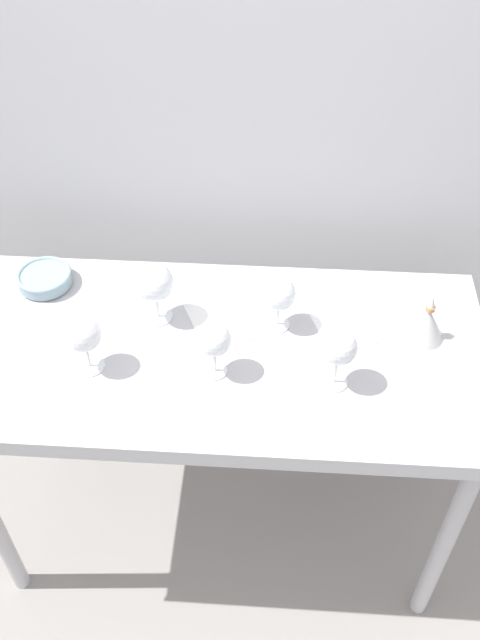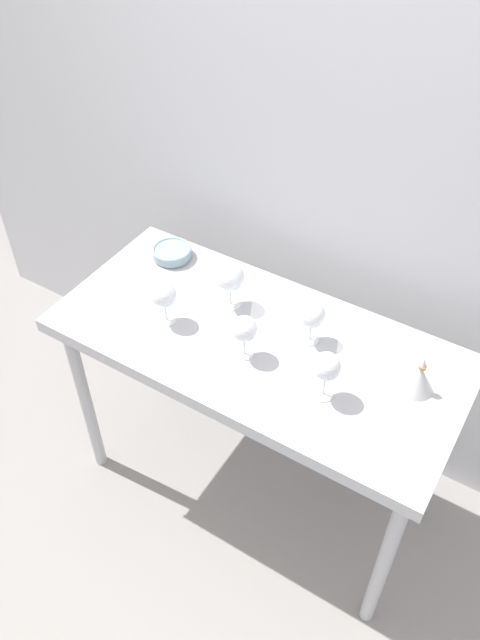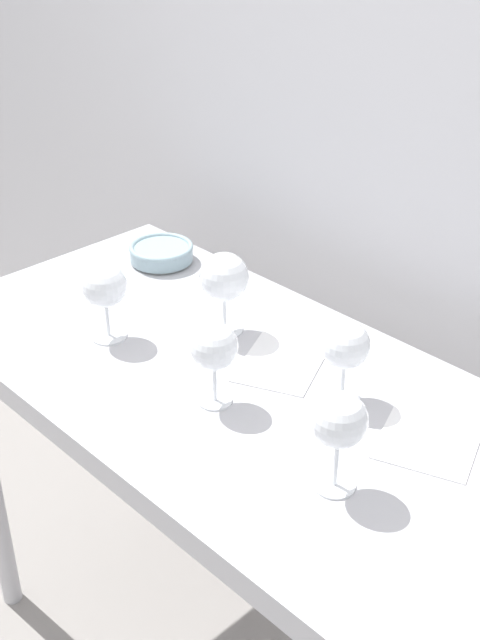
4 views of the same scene
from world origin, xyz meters
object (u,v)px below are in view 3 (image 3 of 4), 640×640
wine_glass_far_right (418,235)px  wine_glass_near_center (379,328)px  tasting_bowl (125,328)px  wine_glass_near_left (180,345)px  tasting_sheet_upper (521,288)px  wine_glass_near_right (525,306)px  wine_glass_far_left (258,261)px  decanter_funnel (593,242)px

wine_glass_far_right → wine_glass_near_center: bearing=-119.8°
wine_glass_near_center → tasting_bowl: wine_glass_near_center is taller
wine_glass_near_center → tasting_bowl: (-0.44, 0.22, -0.10)m
wine_glass_near_left → tasting_sheet_upper: wine_glass_near_left is taller
wine_glass_near_center → wine_glass_far_right: size_ratio=1.05×
wine_glass_near_right → wine_glass_far_right: 0.30m
wine_glass_near_center → wine_glass_near_left: bearing=172.8°
wine_glass_near_center → wine_glass_far_right: (0.16, 0.28, -0.00)m
wine_glass_near_center → wine_glass_far_left: size_ratio=1.11×
wine_glass_near_left → wine_glass_far_left: wine_glass_far_left is taller
wine_glass_near_right → wine_glass_near_center: 0.28m
tasting_sheet_upper → decanter_funnel: 0.21m
wine_glass_near_right → tasting_bowl: wine_glass_near_right is taller
wine_glass_near_left → tasting_bowl: (-0.10, 0.18, -0.09)m
wine_glass_near_left → wine_glass_near_right: size_ratio=0.90×
wine_glass_far_right → tasting_sheet_upper: (0.21, -0.06, -0.12)m
wine_glass_near_left → decanter_funnel: (0.91, 0.25, -0.07)m
wine_glass_near_left → wine_glass_near_right: bearing=-3.5°
wine_glass_near_left → wine_glass_far_right: (0.50, 0.23, 0.01)m
wine_glass_near_right → tasting_bowl: (-0.72, 0.22, -0.10)m
wine_glass_near_center → wine_glass_far_left: wine_glass_near_center is taller
tasting_sheet_upper → wine_glass_near_center: bearing=173.2°
wine_glass_near_right → wine_glass_far_left: wine_glass_near_right is taller
wine_glass_far_right → wine_glass_far_left: size_ratio=1.05×
wine_glass_far_left → tasting_sheet_upper: 0.56m
wine_glass_near_right → decanter_funnel: bearing=44.4°
tasting_sheet_upper → wine_glass_far_left: bearing=137.5°
wine_glass_far_right → decanter_funnel: 0.42m
wine_glass_near_left → wine_glass_near_right: wine_glass_near_right is taller
wine_glass_near_right → wine_glass_far_left: 0.52m
wine_glass_near_left → tasting_sheet_upper: (0.72, 0.17, -0.11)m
wine_glass_near_right → decanter_funnel: 0.42m
wine_glass_near_left → wine_glass_near_center: (0.34, -0.04, 0.01)m
wine_glass_near_right → decanter_funnel: wine_glass_near_right is taller
wine_glass_far_right → decanter_funnel: bearing=2.0°
tasting_bowl → wine_glass_near_right: bearing=-16.8°
wine_glass_far_right → tasting_bowl: 0.61m
tasting_sheet_upper → wine_glass_far_right: bearing=126.9°
wine_glass_far_left → tasting_sheet_upper: size_ratio=0.64×
wine_glass_near_left → wine_glass_near_center: wine_glass_near_center is taller
wine_glass_far_left → wine_glass_near_center: bearing=-57.5°
decanter_funnel → wine_glass_near_right: bearing=-135.6°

